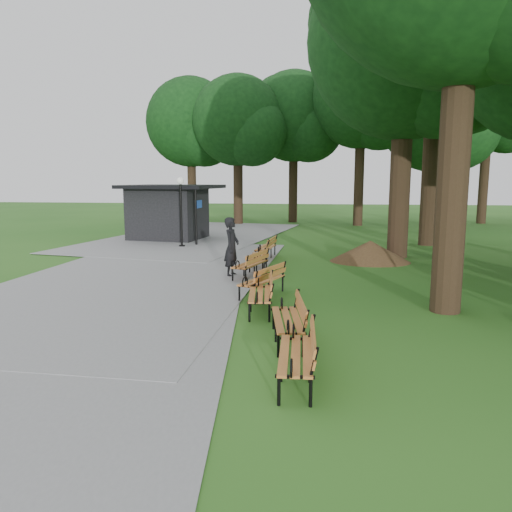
# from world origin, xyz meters

# --- Properties ---
(ground) EXTENTS (100.00, 100.00, 0.00)m
(ground) POSITION_xyz_m (0.00, 0.00, 0.00)
(ground) COLOR #275F1B
(ground) RESTS_ON ground
(path) EXTENTS (12.00, 38.00, 0.06)m
(path) POSITION_xyz_m (-4.00, 3.00, 0.03)
(path) COLOR gray
(path) RESTS_ON ground
(person) EXTENTS (0.55, 0.76, 1.92)m
(person) POSITION_xyz_m (-0.96, 3.36, 0.96)
(person) COLOR black
(person) RESTS_ON ground
(kiosk) EXTENTS (5.01, 4.51, 2.82)m
(kiosk) POSITION_xyz_m (-5.95, 12.68, 1.41)
(kiosk) COLOR black
(kiosk) RESTS_ON ground
(lamp_post) EXTENTS (0.32, 0.32, 3.20)m
(lamp_post) POSITION_xyz_m (-4.43, 9.78, 2.30)
(lamp_post) COLOR black
(lamp_post) RESTS_ON ground
(dirt_mound) EXTENTS (2.54, 2.54, 0.81)m
(dirt_mound) POSITION_xyz_m (3.78, 6.82, 0.40)
(dirt_mound) COLOR #47301C
(dirt_mound) RESTS_ON ground
(bench_0) EXTENTS (0.70, 1.92, 0.88)m
(bench_0) POSITION_xyz_m (1.47, -4.79, 0.44)
(bench_0) COLOR #B8662A
(bench_0) RESTS_ON ground
(bench_1) EXTENTS (0.90, 1.97, 0.88)m
(bench_1) POSITION_xyz_m (1.22, -2.91, 0.44)
(bench_1) COLOR #B8662A
(bench_1) RESTS_ON ground
(bench_2) EXTENTS (0.83, 1.95, 0.88)m
(bench_2) POSITION_xyz_m (0.45, -0.82, 0.44)
(bench_2) COLOR #B8662A
(bench_2) RESTS_ON ground
(bench_3) EXTENTS (1.29, 2.00, 0.88)m
(bench_3) POSITION_xyz_m (0.32, 0.72, 0.44)
(bench_3) COLOR #B8662A
(bench_3) RESTS_ON ground
(bench_4) EXTENTS (1.15, 2.00, 0.88)m
(bench_4) POSITION_xyz_m (-0.34, 3.18, 0.44)
(bench_4) COLOR #B8662A
(bench_4) RESTS_ON ground
(bench_5) EXTENTS (0.72, 1.93, 0.88)m
(bench_5) POSITION_xyz_m (-0.27, 4.72, 0.44)
(bench_5) COLOR #B8662A
(bench_5) RESTS_ON ground
(bench_6) EXTENTS (0.82, 1.95, 0.88)m
(bench_6) POSITION_xyz_m (-0.24, 6.98, 0.44)
(bench_6) COLOR #B8662A
(bench_6) RESTS_ON ground
(lawn_tree_2) EXTENTS (7.49, 7.49, 12.09)m
(lawn_tree_2) POSITION_xyz_m (4.97, 8.05, 8.29)
(lawn_tree_2) COLOR black
(lawn_tree_2) RESTS_ON ground
(lawn_tree_4) EXTENTS (6.55, 6.55, 11.75)m
(lawn_tree_4) POSITION_xyz_m (6.95, 12.00, 8.40)
(lawn_tree_4) COLOR black
(lawn_tree_4) RESTS_ON ground
(tree_backdrop) EXTENTS (36.77, 9.99, 15.44)m
(tree_backdrop) POSITION_xyz_m (7.19, 22.95, 7.72)
(tree_backdrop) COLOR black
(tree_backdrop) RESTS_ON ground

